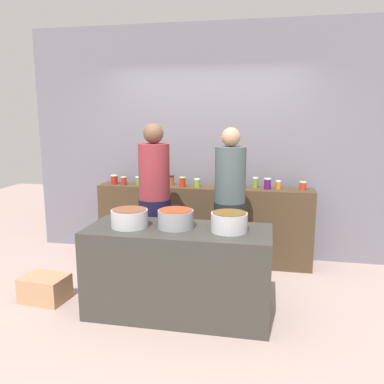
{
  "coord_description": "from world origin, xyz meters",
  "views": [
    {
      "loc": [
        0.8,
        -3.71,
        1.85
      ],
      "look_at": [
        0.0,
        0.35,
        1.05
      ],
      "focal_mm": 37.02,
      "sensor_mm": 36.0,
      "label": 1
    }
  ],
  "objects_px": {
    "preserve_jar_12": "(267,184)",
    "cooking_pot_left": "(130,218)",
    "preserve_jar_1": "(124,181)",
    "cooking_pot_right": "(229,222)",
    "preserve_jar_6": "(182,182)",
    "preserve_jar_14": "(303,186)",
    "preserve_jar_8": "(218,184)",
    "preserve_jar_9": "(234,183)",
    "preserve_jar_7": "(197,183)",
    "bread_crate": "(45,288)",
    "preserve_jar_3": "(146,182)",
    "preserve_jar_4": "(161,179)",
    "preserve_jar_2": "(139,181)",
    "preserve_jar_5": "(171,180)",
    "preserve_jar_10": "(242,183)",
    "cook_with_tongs": "(155,213)",
    "preserve_jar_11": "(255,182)",
    "preserve_jar_13": "(278,185)",
    "cook_in_cap": "(229,217)",
    "cooking_pot_center": "(176,219)",
    "preserve_jar_0": "(114,180)"
  },
  "relations": [
    {
      "from": "preserve_jar_2",
      "to": "preserve_jar_5",
      "type": "distance_m",
      "value": 0.42
    },
    {
      "from": "preserve_jar_0",
      "to": "cook_in_cap",
      "type": "xyz_separation_m",
      "value": [
        1.57,
        -0.69,
        -0.24
      ]
    },
    {
      "from": "preserve_jar_1",
      "to": "preserve_jar_5",
      "type": "height_order",
      "value": "preserve_jar_5"
    },
    {
      "from": "preserve_jar_5",
      "to": "preserve_jar_8",
      "type": "height_order",
      "value": "preserve_jar_5"
    },
    {
      "from": "preserve_jar_9",
      "to": "cooking_pot_right",
      "type": "height_order",
      "value": "preserve_jar_9"
    },
    {
      "from": "cook_in_cap",
      "to": "preserve_jar_4",
      "type": "bearing_deg",
      "value": 140.77
    },
    {
      "from": "cooking_pot_right",
      "to": "bread_crate",
      "type": "distance_m",
      "value": 2.02
    },
    {
      "from": "preserve_jar_11",
      "to": "bread_crate",
      "type": "height_order",
      "value": "preserve_jar_11"
    },
    {
      "from": "preserve_jar_5",
      "to": "preserve_jar_11",
      "type": "height_order",
      "value": "preserve_jar_11"
    },
    {
      "from": "preserve_jar_8",
      "to": "preserve_jar_14",
      "type": "distance_m",
      "value": 1.01
    },
    {
      "from": "preserve_jar_5",
      "to": "bread_crate",
      "type": "height_order",
      "value": "preserve_jar_5"
    },
    {
      "from": "preserve_jar_14",
      "to": "preserve_jar_4",
      "type": "bearing_deg",
      "value": 178.57
    },
    {
      "from": "preserve_jar_2",
      "to": "preserve_jar_3",
      "type": "relative_size",
      "value": 1.02
    },
    {
      "from": "preserve_jar_3",
      "to": "preserve_jar_10",
      "type": "distance_m",
      "value": 1.21
    },
    {
      "from": "cooking_pot_right",
      "to": "preserve_jar_0",
      "type": "bearing_deg",
      "value": 140.16
    },
    {
      "from": "preserve_jar_9",
      "to": "bread_crate",
      "type": "height_order",
      "value": "preserve_jar_9"
    },
    {
      "from": "preserve_jar_14",
      "to": "cook_in_cap",
      "type": "relative_size",
      "value": 0.06
    },
    {
      "from": "preserve_jar_4",
      "to": "preserve_jar_12",
      "type": "distance_m",
      "value": 1.36
    },
    {
      "from": "preserve_jar_3",
      "to": "preserve_jar_4",
      "type": "height_order",
      "value": "preserve_jar_4"
    },
    {
      "from": "preserve_jar_7",
      "to": "bread_crate",
      "type": "bearing_deg",
      "value": -133.52
    },
    {
      "from": "preserve_jar_12",
      "to": "cook_with_tongs",
      "type": "relative_size",
      "value": 0.07
    },
    {
      "from": "cooking_pot_right",
      "to": "bread_crate",
      "type": "bearing_deg",
      "value": -179.49
    },
    {
      "from": "preserve_jar_2",
      "to": "preserve_jar_4",
      "type": "distance_m",
      "value": 0.29
    },
    {
      "from": "preserve_jar_13",
      "to": "cooking_pot_left",
      "type": "distance_m",
      "value": 2.01
    },
    {
      "from": "preserve_jar_2",
      "to": "preserve_jar_12",
      "type": "height_order",
      "value": "preserve_jar_12"
    },
    {
      "from": "preserve_jar_6",
      "to": "cooking_pot_left",
      "type": "bearing_deg",
      "value": -98.35
    },
    {
      "from": "preserve_jar_2",
      "to": "preserve_jar_7",
      "type": "bearing_deg",
      "value": -1.21
    },
    {
      "from": "preserve_jar_4",
      "to": "preserve_jar_6",
      "type": "bearing_deg",
      "value": -23.3
    },
    {
      "from": "preserve_jar_3",
      "to": "cook_in_cap",
      "type": "xyz_separation_m",
      "value": [
        1.13,
        -0.67,
        -0.24
      ]
    },
    {
      "from": "preserve_jar_5",
      "to": "preserve_jar_8",
      "type": "distance_m",
      "value": 0.64
    },
    {
      "from": "preserve_jar_1",
      "to": "cooking_pot_right",
      "type": "bearing_deg",
      "value": -41.73
    },
    {
      "from": "preserve_jar_6",
      "to": "preserve_jar_14",
      "type": "distance_m",
      "value": 1.46
    },
    {
      "from": "preserve_jar_12",
      "to": "cooking_pot_left",
      "type": "xyz_separation_m",
      "value": [
        -1.24,
        -1.42,
        -0.13
      ]
    },
    {
      "from": "preserve_jar_4",
      "to": "cooking_pot_left",
      "type": "distance_m",
      "value": 1.51
    },
    {
      "from": "preserve_jar_8",
      "to": "preserve_jar_9",
      "type": "distance_m",
      "value": 0.19
    },
    {
      "from": "cook_with_tongs",
      "to": "preserve_jar_1",
      "type": "bearing_deg",
      "value": 130.71
    },
    {
      "from": "preserve_jar_4",
      "to": "preserve_jar_6",
      "type": "relative_size",
      "value": 1.1
    },
    {
      "from": "preserve_jar_11",
      "to": "bread_crate",
      "type": "xyz_separation_m",
      "value": [
        -2.03,
        -1.48,
        -0.91
      ]
    },
    {
      "from": "preserve_jar_5",
      "to": "preserve_jar_7",
      "type": "xyz_separation_m",
      "value": [
        0.36,
        -0.1,
        -0.01
      ]
    },
    {
      "from": "cook_with_tongs",
      "to": "preserve_jar_11",
      "type": "bearing_deg",
      "value": 39.29
    },
    {
      "from": "preserve_jar_4",
      "to": "preserve_jar_10",
      "type": "xyz_separation_m",
      "value": [
        1.05,
        -0.12,
        0.0
      ]
    },
    {
      "from": "preserve_jar_12",
      "to": "preserve_jar_0",
      "type": "bearing_deg",
      "value": -179.19
    },
    {
      "from": "preserve_jar_3",
      "to": "cook_with_tongs",
      "type": "xyz_separation_m",
      "value": [
        0.33,
        -0.74,
        -0.22
      ]
    },
    {
      "from": "preserve_jar_12",
      "to": "cooking_pot_right",
      "type": "xyz_separation_m",
      "value": [
        -0.32,
        -1.39,
        -0.12
      ]
    },
    {
      "from": "cook_in_cap",
      "to": "preserve_jar_11",
      "type": "bearing_deg",
      "value": 73.2
    },
    {
      "from": "preserve_jar_6",
      "to": "cooking_pot_left",
      "type": "xyz_separation_m",
      "value": [
        -0.2,
        -1.37,
        -0.12
      ]
    },
    {
      "from": "preserve_jar_7",
      "to": "cooking_pot_center",
      "type": "xyz_separation_m",
      "value": [
        0.05,
        -1.34,
        -0.11
      ]
    },
    {
      "from": "preserve_jar_1",
      "to": "cooking_pot_right",
      "type": "xyz_separation_m",
      "value": [
        1.5,
        -1.33,
        -0.11
      ]
    },
    {
      "from": "preserve_jar_5",
      "to": "preserve_jar_6",
      "type": "relative_size",
      "value": 0.96
    },
    {
      "from": "preserve_jar_10",
      "to": "preserve_jar_5",
      "type": "bearing_deg",
      "value": 173.02
    }
  ]
}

